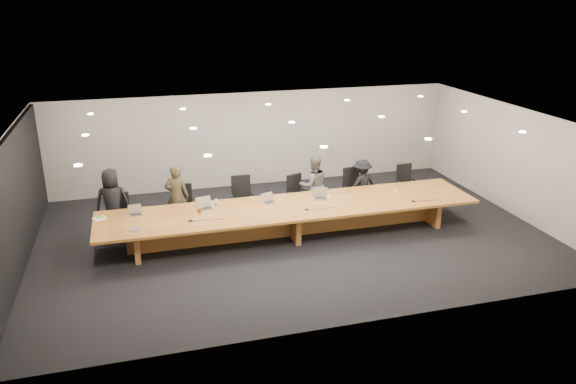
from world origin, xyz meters
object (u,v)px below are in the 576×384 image
object	(u,v)px
chair_far_left	(121,214)
chair_mid_left	(243,199)
chair_right	(355,189)
person_c	(314,185)
mic_center	(307,209)
conference_table	(291,215)
mic_left	(191,220)
chair_mid_right	(299,194)
av_box	(135,230)
laptop_c	(270,198)
paper_cup_far	(395,192)
paper_cup_near	(329,198)
amber_mug	(199,210)
chair_far_right	(407,184)
laptop_b	(205,204)
person_a	(112,202)
laptop_a	(135,210)
mic_right	(414,201)
person_d	(362,185)
laptop_d	(321,194)
person_b	(177,197)

from	to	relation	value
chair_far_left	chair_mid_left	xyz separation A→B (m)	(2.99, 0.04, 0.08)
chair_right	person_c	world-z (taller)	person_c
chair_far_left	mic_center	distance (m)	4.46
conference_table	mic_left	world-z (taller)	mic_left
chair_mid_right	av_box	world-z (taller)	chair_mid_right
laptop_c	paper_cup_far	xyz separation A→B (m)	(3.20, -0.20, -0.07)
chair_right	paper_cup_near	world-z (taller)	chair_right
mic_center	amber_mug	bearing A→B (deg)	168.43
chair_far_right	mic_center	world-z (taller)	chair_far_right
laptop_b	amber_mug	world-z (taller)	laptop_b
chair_mid_left	laptop_b	distance (m)	1.42
person_a	amber_mug	bearing A→B (deg)	153.65
chair_far_right	mic_center	xyz separation A→B (m)	(-3.42, -1.61, 0.22)
laptop_a	mic_right	bearing A→B (deg)	-14.75
paper_cup_far	chair_far_right	bearing A→B (deg)	50.56
person_d	av_box	distance (m)	6.12
person_d	mic_right	size ratio (longest dim) A/B	12.32
laptop_a	mic_right	distance (m)	6.57
chair_mid_right	mic_left	size ratio (longest dim) A/B	8.37
person_a	person_d	xyz separation A→B (m)	(6.37, -0.10, -0.12)
person_c	laptop_a	distance (m)	4.57
person_c	chair_far_left	bearing A→B (deg)	-0.36
chair_mid_left	laptop_a	size ratio (longest dim) A/B	4.01
chair_right	laptop_d	bearing A→B (deg)	-152.10
mic_left	person_a	bearing A→B (deg)	137.31
person_c	amber_mug	size ratio (longest dim) A/B	13.98
chair_far_left	person_b	bearing A→B (deg)	3.05
laptop_a	amber_mug	distance (m)	1.44
chair_far_right	amber_mug	size ratio (longest dim) A/B	9.56
conference_table	laptop_c	distance (m)	0.66
chair_mid_right	person_a	bearing A→B (deg)	161.61
amber_mug	paper_cup_near	size ratio (longest dim) A/B	1.18
person_a	mic_right	size ratio (longest dim) A/B	14.55
av_box	person_d	bearing A→B (deg)	14.73
person_a	mic_right	xyz separation A→B (m)	(7.02, -1.77, -0.05)
chair_mid_right	laptop_c	xyz separation A→B (m)	(-1.02, -0.96, 0.34)
chair_mid_right	person_a	distance (m)	4.66
laptop_a	person_d	bearing A→B (deg)	0.57
person_b	amber_mug	size ratio (longest dim) A/B	14.20
chair_far_right	person_a	distance (m)	7.78
mic_right	paper_cup_far	bearing A→B (deg)	105.86
laptop_a	amber_mug	size ratio (longest dim) A/B	2.57
laptop_c	mic_left	xyz separation A→B (m)	(-1.96, -0.62, -0.10)
chair_far_left	laptop_a	bearing A→B (deg)	-64.79
amber_mug	laptop_c	bearing A→B (deg)	5.82
chair_mid_left	laptop_c	size ratio (longest dim) A/B	3.88
conference_table	person_a	bearing A→B (deg)	162.71
laptop_c	paper_cup_far	distance (m)	3.21
conference_table	person_d	xyz separation A→B (m)	(2.29, 1.17, 0.17)
chair_mid_left	chair_right	distance (m)	3.04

